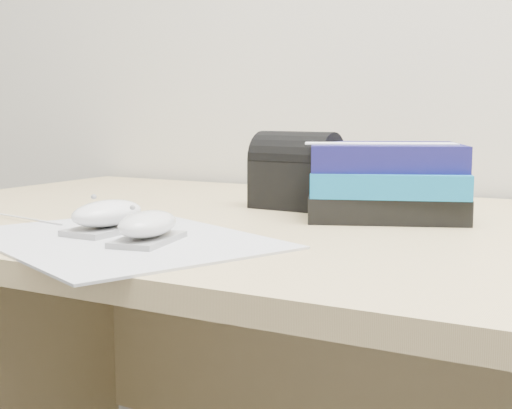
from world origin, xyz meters
The scene contains 7 objects.
desk centered at (0.00, 1.64, 0.50)m, with size 1.60×0.80×0.73m.
mousepad centered at (-0.22, 1.33, 0.73)m, with size 0.37×0.29×0.00m, color #97989F.
mouse_rear centered at (-0.27, 1.36, 0.75)m, with size 0.07×0.12×0.05m.
mouse_front centered at (-0.18, 1.32, 0.75)m, with size 0.07×0.11×0.04m.
usb_cable centered at (-0.46, 1.38, 0.73)m, with size 0.00×0.00×0.21m, color silver.
book_stack centered at (0.00, 1.67, 0.78)m, with size 0.27×0.25×0.11m.
pouch centered at (-0.16, 1.70, 0.79)m, with size 0.14×0.10×0.12m.
Camera 1 is at (0.34, 0.65, 0.89)m, focal length 50.00 mm.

